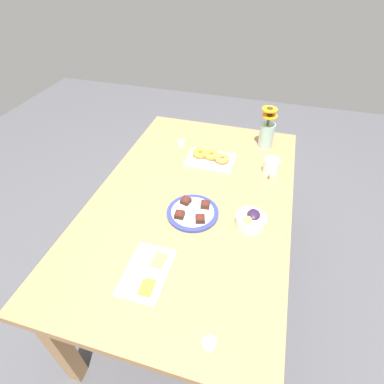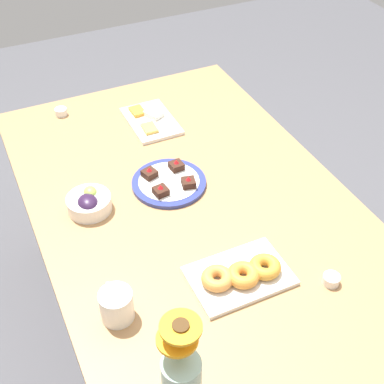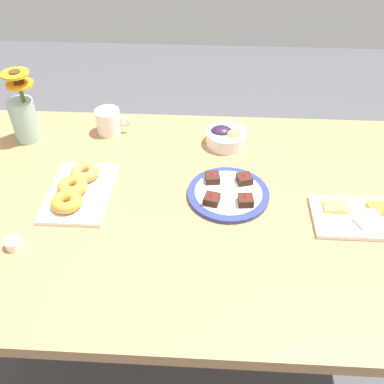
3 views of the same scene
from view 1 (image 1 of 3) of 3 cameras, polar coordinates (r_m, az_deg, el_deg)
name	(u,v)px [view 1 (image 1 of 3)]	position (r m, az deg, el deg)	size (l,w,h in m)	color
ground_plane	(192,279)	(2.11, 0.00, -16.18)	(6.00, 6.00, 0.00)	#4C4C51
dining_table	(192,210)	(1.60, 0.00, -3.39)	(1.60, 1.00, 0.74)	#A87A4C
coffee_mug	(271,166)	(1.74, 14.86, 4.74)	(0.12, 0.09, 0.09)	white
grape_bowl	(251,220)	(1.42, 11.19, -5.23)	(0.14, 0.14, 0.07)	white
cheese_platter	(147,272)	(1.25, -8.57, -14.90)	(0.26, 0.17, 0.03)	white
croissant_platter	(211,157)	(1.80, 3.60, 6.58)	(0.19, 0.28, 0.05)	white
jam_cup_honey	(209,344)	(1.10, 3.24, -26.93)	(0.05, 0.05, 0.03)	white
jam_cup_berry	(181,143)	(1.95, -2.05, 9.36)	(0.05, 0.05, 0.03)	white
dessert_plate	(193,212)	(1.45, 0.13, -3.87)	(0.25, 0.25, 0.05)	navy
flower_vase	(267,133)	(1.95, 14.06, 10.87)	(0.11, 0.10, 0.27)	#99C1B7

